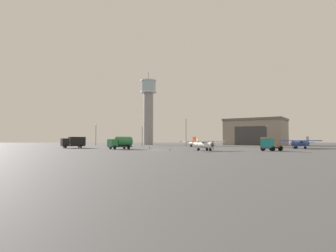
# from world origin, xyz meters

# --- Properties ---
(ground_plane) EXTENTS (400.00, 400.00, 0.00)m
(ground_plane) POSITION_xyz_m (0.00, 0.00, 0.00)
(ground_plane) COLOR #545456
(control_tower) EXTENTS (7.42, 7.42, 34.72)m
(control_tower) POSITION_xyz_m (-5.33, 71.95, 18.04)
(control_tower) COLOR gray
(control_tower) RESTS_ON ground_plane
(hangar) EXTENTS (30.93, 28.59, 11.82)m
(hangar) POSITION_xyz_m (43.55, 65.52, 5.93)
(hangar) COLOR gray
(hangar) RESTS_ON ground_plane
(airplane_green) EXTENTS (9.34, 7.29, 2.76)m
(airplane_green) POSITION_xyz_m (11.52, 29.07, 1.29)
(airplane_green) COLOR #287A42
(airplane_green) RESTS_ON ground_plane
(airplane_white) EXTENTS (9.31, 7.46, 2.90)m
(airplane_white) POSITION_xyz_m (9.81, -4.04, 1.35)
(airplane_white) COLOR white
(airplane_white) RESTS_ON ground_plane
(airplane_blue) EXTENTS (8.07, 9.53, 3.12)m
(airplane_blue) POSITION_xyz_m (36.37, 8.73, 1.46)
(airplane_blue) COLOR #2847A8
(airplane_blue) RESTS_ON ground_plane
(truck_box_black) EXTENTS (6.65, 5.42, 3.09)m
(truck_box_black) POSITION_xyz_m (-23.21, 16.68, 1.72)
(truck_box_black) COLOR #38383D
(truck_box_black) RESTS_ON ground_plane
(truck_box_orange) EXTENTS (4.33, 6.11, 3.14)m
(truck_box_orange) POSITION_xyz_m (35.48, 31.48, 1.72)
(truck_box_orange) COLOR #38383D
(truck_box_orange) RESTS_ON ground_plane
(truck_flatbed_teal) EXTENTS (5.51, 5.41, 2.54)m
(truck_flatbed_teal) POSITION_xyz_m (23.11, -5.88, 1.23)
(truck_flatbed_teal) COLOR #38383D
(truck_flatbed_teal) RESTS_ON ground_plane
(truck_fuel_tanker_green) EXTENTS (5.94, 5.25, 3.04)m
(truck_fuel_tanker_green) POSITION_xyz_m (-8.59, 5.78, 1.66)
(truck_fuel_tanker_green) COLOR #38383D
(truck_fuel_tanker_green) RESTS_ON ground_plane
(light_post_west) EXTENTS (0.44, 0.44, 8.47)m
(light_post_west) POSITION_xyz_m (-24.87, 50.02, 5.06)
(light_post_west) COLOR #38383D
(light_post_west) RESTS_ON ground_plane
(light_post_east) EXTENTS (0.44, 0.44, 7.71)m
(light_post_east) POSITION_xyz_m (40.68, 44.25, 4.66)
(light_post_east) COLOR #38383D
(light_post_east) RESTS_ON ground_plane
(light_post_north) EXTENTS (0.44, 0.44, 7.79)m
(light_post_north) POSITION_xyz_m (-6.58, 49.34, 4.70)
(light_post_north) COLOR #38383D
(light_post_north) RESTS_ON ground_plane
(light_post_centre) EXTENTS (0.44, 0.44, 10.28)m
(light_post_centre) POSITION_xyz_m (10.20, 43.75, 6.00)
(light_post_centre) COLOR #38383D
(light_post_centre) RESTS_ON ground_plane
(traffic_cone_near_left) EXTENTS (0.36, 0.36, 0.69)m
(traffic_cone_near_left) POSITION_xyz_m (3.06, 0.63, 0.34)
(traffic_cone_near_left) COLOR black
(traffic_cone_near_left) RESTS_ON ground_plane
(traffic_cone_near_right) EXTENTS (0.36, 0.36, 0.73)m
(traffic_cone_near_right) POSITION_xyz_m (-1.98, 12.33, 0.36)
(traffic_cone_near_right) COLOR black
(traffic_cone_near_right) RESTS_ON ground_plane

